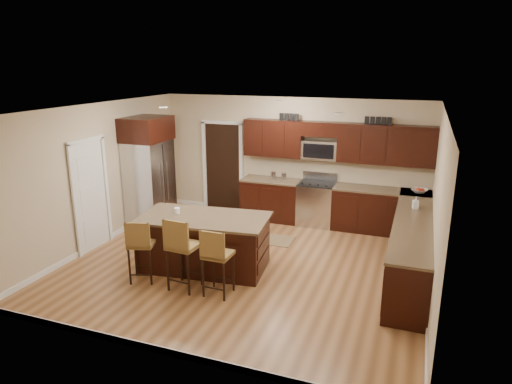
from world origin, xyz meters
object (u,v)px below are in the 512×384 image
at_px(stool_left, 140,244).
at_px(stool_right, 216,255).
at_px(stool_mid, 181,246).
at_px(refrigerator, 149,172).
at_px(island, 204,244).
at_px(range, 316,203).

bearing_deg(stool_left, stool_right, -18.51).
distance_m(stool_mid, refrigerator, 3.12).
height_order(island, refrigerator, refrigerator).
height_order(stool_left, stool_right, stool_right).
distance_m(island, refrigerator, 2.60).
bearing_deg(stool_right, range, 80.63).
bearing_deg(range, island, -114.98).
distance_m(stool_left, refrigerator, 2.71).
bearing_deg(stool_left, refrigerator, 100.92).
relative_size(range, refrigerator, 0.47).
distance_m(range, stool_mid, 3.88).
bearing_deg(stool_right, stool_mid, -178.12).
bearing_deg(stool_right, refrigerator, 139.73).
bearing_deg(stool_mid, island, 96.72).
bearing_deg(stool_mid, range, 74.97).
distance_m(island, stool_right, 1.07).
height_order(island, stool_right, stool_right).
xyz_separation_m(stool_right, refrigerator, (-2.61, 2.32, 0.53)).
height_order(island, stool_left, stool_left).
relative_size(stool_left, stool_mid, 0.89).
xyz_separation_m(range, stool_mid, (-1.27, -3.65, 0.26)).
bearing_deg(stool_mid, refrigerator, 135.29).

